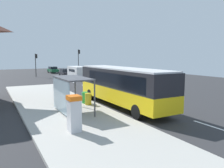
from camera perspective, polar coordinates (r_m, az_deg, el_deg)
ground_plane at (r=31.06m, az=-7.36°, el=-0.59°), size 56.00×92.00×0.04m
sidewalk_platform at (r=17.82m, az=-12.50°, el=-6.24°), size 6.20×30.00×0.18m
lane_stripe_seg_0 at (r=14.93m, az=23.37°, el=-9.66°), size 0.16×2.20×0.01m
lane_stripe_seg_1 at (r=18.30m, az=10.90°, el=-6.11°), size 0.16×2.20×0.01m
lane_stripe_seg_2 at (r=22.28m, az=2.68°, el=-3.58°), size 0.16×2.20×0.01m
lane_stripe_seg_3 at (r=26.61m, az=-2.93°, el=-1.80°), size 0.16×2.20×0.01m
lane_stripe_seg_4 at (r=31.15m, az=-6.93°, el=-0.52°), size 0.16×2.20×0.01m
lane_stripe_seg_5 at (r=35.80m, az=-9.91°, el=0.44°), size 0.16×2.20×0.01m
lane_stripe_seg_6 at (r=40.54m, az=-12.19°, el=1.17°), size 0.16×2.20×0.01m
lane_stripe_seg_7 at (r=45.34m, az=-14.00°, el=1.75°), size 0.16×2.20×0.01m
bus at (r=18.37m, az=2.51°, el=-0.11°), size 2.63×11.03×3.21m
white_van at (r=39.48m, az=-8.85°, el=3.04°), size 2.06×5.21×2.30m
sedan_near at (r=46.55m, az=-11.82°, el=2.92°), size 1.99×4.47×1.52m
sedan_far at (r=56.22m, az=-14.81°, el=3.56°), size 1.91×4.43×1.52m
ticket_machine at (r=12.08m, az=-9.61°, el=-7.36°), size 0.66×0.76×1.94m
recycling_bin_yellow at (r=18.53m, az=-6.11°, el=-3.80°), size 0.52×0.52×0.95m
recycling_bin_green at (r=19.17m, az=-6.91°, el=-3.44°), size 0.52×0.52×0.95m
traffic_light_near_side at (r=48.04m, az=-8.46°, el=6.50°), size 0.49×0.28×5.48m
traffic_light_far_side at (r=46.58m, az=-18.80°, el=5.49°), size 0.49×0.28×4.57m
bus_shelter at (r=15.92m, az=-11.11°, el=-0.45°), size 1.80×4.00×2.50m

